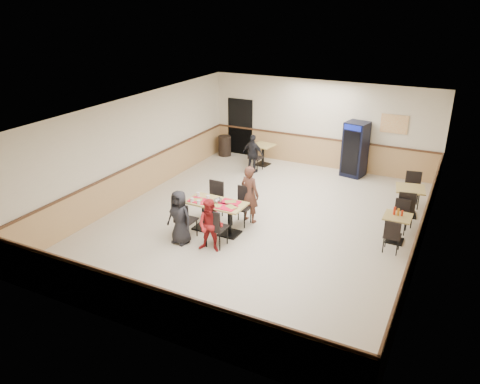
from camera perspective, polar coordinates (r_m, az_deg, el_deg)
The scene contains 20 objects.
ground at distance 12.51m, azimuth 2.53°, elevation -3.63°, with size 10.00×10.00×0.00m, color beige.
room_shell at distance 14.01m, azimuth 13.54°, elevation 1.29°, with size 10.00×10.00×10.00m.
main_table at distance 11.80m, azimuth -2.90°, elevation -2.45°, with size 1.52×0.77×0.81m.
main_chairs at distance 11.83m, azimuth -3.12°, elevation -2.51°, with size 1.36×1.78×1.02m.
diner_woman_left at distance 11.28m, azimuth -7.38°, elevation -3.07°, with size 0.66×0.43×1.35m, color black.
diner_woman_right at distance 10.87m, azimuth -3.60°, elevation -4.13°, with size 0.63×0.49×1.30m, color maroon.
diner_man_opposite at distance 12.23m, azimuth 1.20°, elevation -0.26°, with size 0.57×0.37×1.55m, color #553124.
lone_diner at distance 15.79m, azimuth 1.58°, elevation 4.68°, with size 0.77×0.32×1.32m, color black.
tabletop_clutter at distance 11.62m, azimuth -3.08°, elevation -1.25°, with size 1.33×0.66×0.12m.
side_table_near at distance 11.95m, azimuth 18.55°, elevation -3.78°, with size 0.64×0.64×0.68m.
side_table_near_chair_south at distance 11.47m, azimuth 18.10°, elevation -4.99°, with size 0.40×0.40×0.87m, color black, non-canonical shape.
side_table_near_chair_north at distance 12.46m, azimuth 18.95°, elevation -2.85°, with size 0.40×0.40×0.87m, color black, non-canonical shape.
side_table_far at distance 13.46m, azimuth 19.93°, elevation -0.59°, with size 0.87×0.87×0.80m.
side_table_far_chair_south at distance 12.88m, azimuth 19.52°, elevation -1.70°, with size 0.47×0.47×1.02m, color black, non-canonical shape.
side_table_far_chair_north at distance 14.07m, azimuth 20.28°, elevation 0.25°, with size 0.47×0.47×1.02m, color black, non-canonical shape.
condiment_caddy at distance 11.87m, azimuth 18.63°, elevation -2.29°, with size 0.23×0.06×0.20m.
back_table at distance 16.57m, azimuth 2.82°, elevation 4.95°, with size 0.79×0.79×0.75m.
back_table_chair_lone at distance 16.06m, azimuth 1.95°, elevation 4.29°, with size 0.44×0.44×0.94m, color black, non-canonical shape.
pepsi_cooler at distance 15.89m, azimuth 13.85°, elevation 5.09°, with size 0.81×0.81×1.82m.
trash_bin at distance 17.64m, azimuth -1.88°, elevation 5.66°, with size 0.48×0.48×0.75m, color black.
Camera 1 is at (4.51, -10.26, 5.56)m, focal length 35.00 mm.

